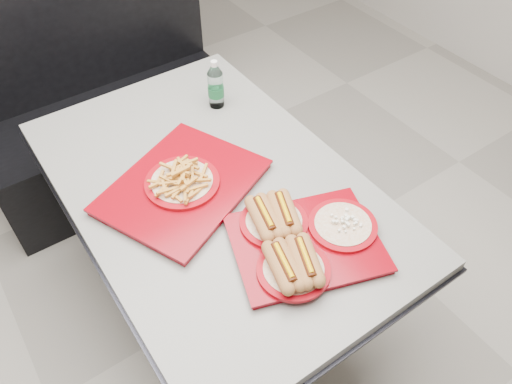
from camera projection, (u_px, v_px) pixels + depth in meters
ground at (224, 301)px, 2.24m from camera, size 6.00×6.00×0.00m
diner_table at (216, 216)px, 1.82m from camera, size 0.92×1.42×0.75m
booth_bench at (107, 107)px, 2.57m from camera, size 1.30×0.57×1.35m
tray_near at (300, 240)px, 1.49m from camera, size 0.52×0.46×0.10m
tray_far at (182, 184)px, 1.66m from camera, size 0.63×0.57×0.10m
water_bottle at (216, 87)px, 1.94m from camera, size 0.06×0.06×0.20m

